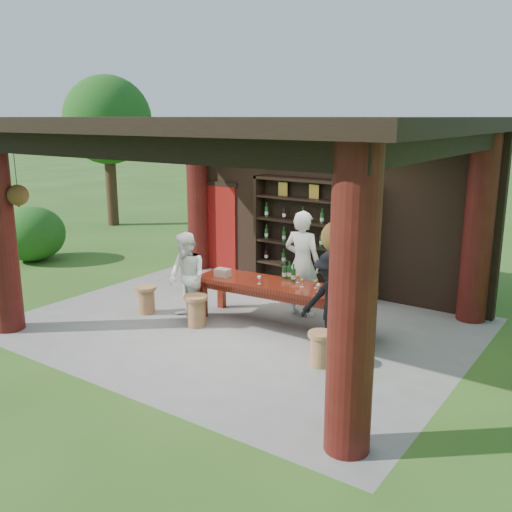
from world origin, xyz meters
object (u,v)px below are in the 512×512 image
Objects in this scene: wine_shelf at (312,236)px; host at (302,264)px; tasting_table at (282,291)px; stool_far_left at (146,299)px; guest_woman at (187,277)px; stool_near_right at (321,348)px; napkin_basket at (223,273)px; guest_man at (333,305)px; stool_near_left at (196,310)px.

host is at bearing -66.71° from wine_shelf.
host is at bearing 90.85° from tasting_table.
stool_far_left is 1.02m from guest_woman.
stool_near_right is 2.63m from napkin_basket.
stool_far_left is 0.31× the size of guest_man.
guest_woman is at bearing -173.84° from guest_man.
stool_near_left is 0.33× the size of guest_man.
wine_shelf reaches higher than host.
tasting_table is at bearing 35.12° from stool_near_left.
stool_far_left is 0.32× the size of guest_woman.
guest_woman is at bearing 40.23° from host.
guest_woman reaches higher than stool_far_left.
stool_far_left is 0.26× the size of host.
wine_shelf reaches higher than guest_woman.
stool_near_left is 0.83m from napkin_basket.
guest_man reaches higher than tasting_table.
napkin_basket reaches higher than tasting_table.
tasting_table is 2.02× the size of guest_woman.
host is 2.06m from guest_woman.
wine_shelf reaches higher than napkin_basket.
wine_shelf is at bearing 91.04° from guest_woman.
stool_near_right is 1.00× the size of stool_far_left.
wine_shelf is 10.07× the size of napkin_basket.
stool_near_left reaches higher than stool_far_left.
guest_woman is (-2.84, 0.33, 0.52)m from stool_near_right.
guest_man is 6.26× the size of napkin_basket.
napkin_basket is (-0.50, -2.30, -0.34)m from wine_shelf.
host reaches higher than guest_man.
stool_near_right is at bearing 12.38° from guest_woman.
tasting_table is 2.56m from stool_far_left.
stool_near_left is at bearing 49.73° from host.
guest_woman is at bearing 10.36° from stool_far_left.
stool_near_left is 0.28× the size of host.
napkin_basket is (-2.44, 0.83, 0.55)m from stool_near_right.
tasting_table is 1.66× the size of host.
host reaches higher than stool_near_left.
tasting_table is 6.25× the size of stool_far_left.
stool_near_right is at bearing -38.09° from tasting_table.
stool_far_left is 1.53m from napkin_basket.
wine_shelf is 1.54m from host.
guest_woman is 0.64m from napkin_basket.
stool_far_left is 1.95× the size of napkin_basket.
wine_shelf is 3.56m from stool_far_left.
stool_far_left is (-3.71, 0.17, 0.00)m from stool_near_right.
stool_near_right is (2.52, -0.19, -0.02)m from stool_near_left.
host is 1.43m from napkin_basket.
wine_shelf is 2.96m from guest_woman.
host is (1.19, 1.53, 0.67)m from stool_near_left.
stool_near_left reaches higher than stool_near_right.
wine_shelf is 3.12m from stool_near_left.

